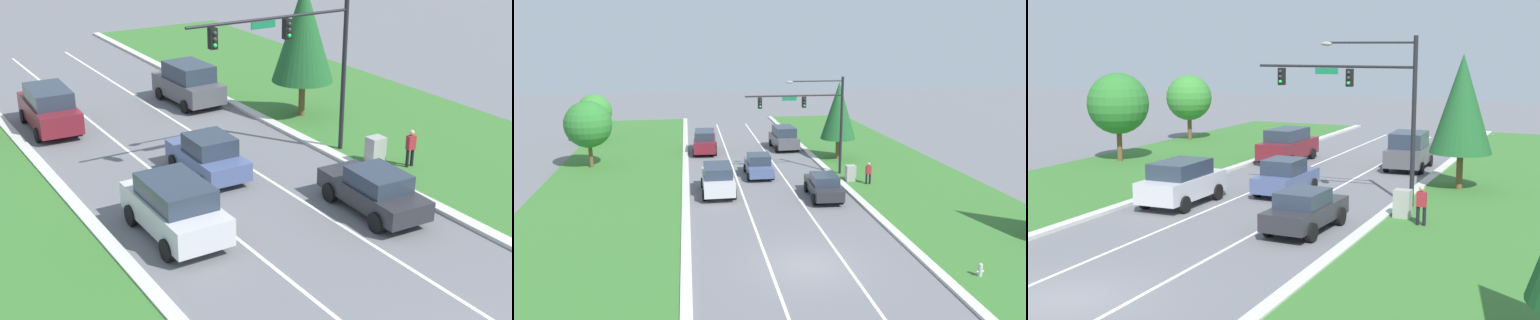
# 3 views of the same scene
# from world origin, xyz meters

# --- Properties ---
(traffic_signal_mast) EXTENTS (7.53, 0.41, 7.61)m
(traffic_signal_mast) POSITION_xyz_m (4.15, 15.38, 5.08)
(traffic_signal_mast) COLOR black
(traffic_signal_mast) RESTS_ON ground_plane
(silver_suv) EXTENTS (2.25, 4.74, 2.03)m
(silver_suv) POSITION_xyz_m (-3.44, 11.91, 1.06)
(silver_suv) COLOR silver
(silver_suv) RESTS_ON ground_plane
(graphite_suv) EXTENTS (2.39, 4.68, 2.19)m
(graphite_suv) POSITION_xyz_m (3.76, 25.27, 1.11)
(graphite_suv) COLOR #4C4C51
(graphite_suv) RESTS_ON ground_plane
(slate_blue_sedan) EXTENTS (2.09, 4.27, 1.76)m
(slate_blue_sedan) POSITION_xyz_m (-0.05, 15.94, 0.85)
(slate_blue_sedan) COLOR #475684
(slate_blue_sedan) RESTS_ON ground_plane
(burgundy_suv) EXTENTS (2.36, 5.15, 2.09)m
(burgundy_suv) POSITION_xyz_m (-3.82, 24.98, 1.07)
(burgundy_suv) COLOR maroon
(burgundy_suv) RESTS_ON ground_plane
(charcoal_sedan) EXTENTS (2.20, 4.65, 1.67)m
(charcoal_sedan) POSITION_xyz_m (3.46, 9.79, 0.85)
(charcoal_sedan) COLOR #28282D
(charcoal_sedan) RESTS_ON ground_plane
(utility_cabinet) EXTENTS (0.70, 0.60, 1.25)m
(utility_cabinet) POSITION_xyz_m (6.46, 13.22, 0.63)
(utility_cabinet) COLOR #9E9E99
(utility_cabinet) RESTS_ON ground_plane
(pedestrian) EXTENTS (0.40, 0.22, 1.69)m
(pedestrian) POSITION_xyz_m (7.48, 12.20, 0.94)
(pedestrian) COLOR black
(pedestrian) RESTS_ON ground_plane
(conifer_near_right_tree) EXTENTS (3.07, 3.07, 6.80)m
(conifer_near_right_tree) POSITION_xyz_m (7.57, 20.19, 4.33)
(conifer_near_right_tree) COLOR brown
(conifer_near_right_tree) RESTS_ON ground_plane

